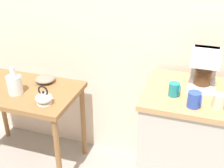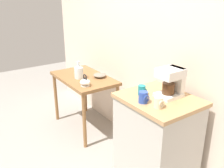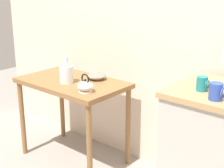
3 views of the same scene
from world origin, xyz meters
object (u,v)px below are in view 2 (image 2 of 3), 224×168
Objects in this scene: teakettle at (85,82)px; mug_dark_teal at (142,90)px; bowl_stoneware at (100,75)px; glass_carafe_vase at (79,72)px; coffee_maker at (171,81)px; mug_small_cream at (159,103)px; mug_blue at (143,97)px.

mug_dark_teal reaches higher than teakettle.
glass_carafe_vase is at bearing -118.13° from bowl_stoneware.
coffee_maker reaches higher than mug_dark_teal.
bowl_stoneware is 1.84× the size of mug_small_cream.
glass_carafe_vase is at bearing 166.54° from teakettle.
mug_small_cream is 1.00× the size of mug_dark_teal.
coffee_maker is 2.89× the size of mug_dark_teal.
coffee_maker is (1.37, 0.21, 0.25)m from glass_carafe_vase.
bowl_stoneware is at bearing 61.87° from glass_carafe_vase.
mug_blue is at bearing -3.77° from glass_carafe_vase.
teakettle is 0.59× the size of coffee_maker.
teakettle is 1.06m from mug_blue.
coffee_maker is at bearing 8.57° from glass_carafe_vase.
mug_small_cream is at bearing -66.86° from coffee_maker.
mug_blue is at bearing -95.99° from coffee_maker.
bowl_stoneware is at bearing 118.63° from teakettle.
mug_blue is at bearing -165.09° from mug_small_cream.
coffee_maker is at bearing 14.43° from teakettle.
bowl_stoneware is at bearing 165.01° from mug_blue.
bowl_stoneware is 0.74× the size of glass_carafe_vase.
mug_dark_teal is (1.08, -0.23, 0.20)m from bowl_stoneware.
coffee_maker reaches higher than mug_blue.
bowl_stoneware is 1.40m from mug_small_cream.
glass_carafe_vase is at bearing -179.49° from mug_dark_teal.
teakettle is (0.17, -0.31, 0.02)m from bowl_stoneware.
mug_small_cream is (1.35, -0.29, 0.20)m from bowl_stoneware.
mug_blue is at bearing -14.99° from bowl_stoneware.
bowl_stoneware is 0.27m from glass_carafe_vase.
teakettle is 1.71× the size of mug_dark_teal.
mug_blue is (1.34, -0.09, 0.16)m from glass_carafe_vase.
bowl_stoneware is at bearing 168.02° from mug_small_cream.
mug_small_cream is at bearing 0.95° from teakettle.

